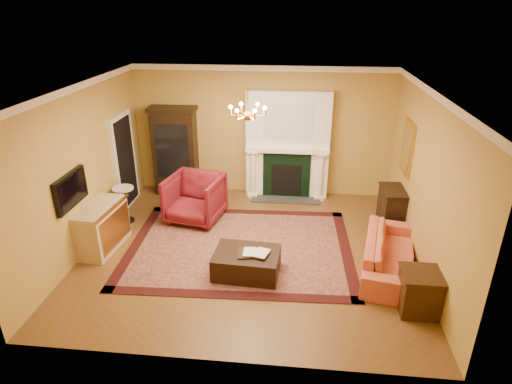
# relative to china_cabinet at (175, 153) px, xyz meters

# --- Properties ---
(floor) EXTENTS (6.00, 5.50, 0.02)m
(floor) POSITION_rel_china_cabinet_xyz_m (2.04, -2.49, -1.01)
(floor) COLOR brown
(floor) RESTS_ON ground
(ceiling) EXTENTS (6.00, 5.50, 0.02)m
(ceiling) POSITION_rel_china_cabinet_xyz_m (2.04, -2.49, 2.01)
(ceiling) COLOR silver
(ceiling) RESTS_ON wall_back
(wall_back) EXTENTS (6.00, 0.02, 3.00)m
(wall_back) POSITION_rel_china_cabinet_xyz_m (2.04, 0.27, 0.50)
(wall_back) COLOR #B98442
(wall_back) RESTS_ON floor
(wall_front) EXTENTS (6.00, 0.02, 3.00)m
(wall_front) POSITION_rel_china_cabinet_xyz_m (2.04, -5.25, 0.50)
(wall_front) COLOR #B98442
(wall_front) RESTS_ON floor
(wall_left) EXTENTS (0.02, 5.50, 3.00)m
(wall_left) POSITION_rel_china_cabinet_xyz_m (-0.97, -2.49, 0.50)
(wall_left) COLOR #B98442
(wall_left) RESTS_ON floor
(wall_right) EXTENTS (0.02, 5.50, 3.00)m
(wall_right) POSITION_rel_china_cabinet_xyz_m (5.05, -2.49, 0.50)
(wall_right) COLOR #B98442
(wall_right) RESTS_ON floor
(fireplace) EXTENTS (1.90, 0.70, 2.50)m
(fireplace) POSITION_rel_china_cabinet_xyz_m (2.64, 0.08, 0.20)
(fireplace) COLOR white
(fireplace) RESTS_ON wall_back
(crown_molding) EXTENTS (6.00, 5.50, 0.12)m
(crown_molding) POSITION_rel_china_cabinet_xyz_m (2.04, -1.53, 1.94)
(crown_molding) COLOR white
(crown_molding) RESTS_ON ceiling
(doorway) EXTENTS (0.08, 1.05, 2.10)m
(doorway) POSITION_rel_china_cabinet_xyz_m (-0.92, -0.79, 0.05)
(doorway) COLOR silver
(doorway) RESTS_ON wall_left
(tv_panel) EXTENTS (0.09, 0.95, 0.58)m
(tv_panel) POSITION_rel_china_cabinet_xyz_m (-0.91, -3.09, 0.35)
(tv_panel) COLOR black
(tv_panel) RESTS_ON wall_left
(gilt_mirror) EXTENTS (0.06, 0.76, 1.05)m
(gilt_mirror) POSITION_rel_china_cabinet_xyz_m (5.00, -1.09, 0.65)
(gilt_mirror) COLOR gold
(gilt_mirror) RESTS_ON wall_right
(chandelier) EXTENTS (0.63, 0.55, 0.53)m
(chandelier) POSITION_rel_china_cabinet_xyz_m (2.04, -2.49, 1.61)
(chandelier) COLOR #BF8634
(chandelier) RESTS_ON ceiling
(oriental_rug) EXTENTS (4.29, 3.28, 0.02)m
(oriental_rug) POSITION_rel_china_cabinet_xyz_m (1.86, -2.42, -0.99)
(oriental_rug) COLOR #3E0D18
(oriental_rug) RESTS_ON floor
(china_cabinet) EXTENTS (1.01, 0.47, 2.00)m
(china_cabinet) POSITION_rel_china_cabinet_xyz_m (0.00, 0.00, 0.00)
(china_cabinet) COLOR black
(china_cabinet) RESTS_ON floor
(wingback_armchair) EXTENTS (1.23, 1.18, 1.09)m
(wingback_armchair) POSITION_rel_china_cabinet_xyz_m (0.77, -1.40, -0.45)
(wingback_armchair) COLOR maroon
(wingback_armchair) RESTS_ON floor
(pedestal_table) EXTENTS (0.43, 0.43, 0.77)m
(pedestal_table) POSITION_rel_china_cabinet_xyz_m (-0.66, -1.63, -0.55)
(pedestal_table) COLOR black
(pedestal_table) RESTS_ON floor
(commode) EXTENTS (0.64, 1.20, 0.86)m
(commode) POSITION_rel_china_cabinet_xyz_m (-0.69, -2.69, -0.57)
(commode) COLOR tan
(commode) RESTS_ON floor
(coral_sofa) EXTENTS (1.02, 2.19, 0.82)m
(coral_sofa) POSITION_rel_china_cabinet_xyz_m (4.52, -2.87, -0.59)
(coral_sofa) COLOR #BC483B
(coral_sofa) RESTS_ON floor
(end_table) EXTENTS (0.55, 0.55, 0.63)m
(end_table) POSITION_rel_china_cabinet_xyz_m (4.76, -3.94, -0.68)
(end_table) COLOR #341A0E
(end_table) RESTS_ON floor
(console_table) EXTENTS (0.45, 0.75, 0.82)m
(console_table) POSITION_rel_china_cabinet_xyz_m (4.82, -1.31, -0.59)
(console_table) COLOR black
(console_table) RESTS_ON floor
(leather_ottoman) EXTENTS (1.13, 0.85, 0.40)m
(leather_ottoman) POSITION_rel_china_cabinet_xyz_m (2.10, -3.27, -0.78)
(leather_ottoman) COLOR black
(leather_ottoman) RESTS_ON oriental_rug
(ottoman_tray) EXTENTS (0.50, 0.42, 0.03)m
(ottoman_tray) POSITION_rel_china_cabinet_xyz_m (2.17, -3.30, -0.56)
(ottoman_tray) COLOR black
(ottoman_tray) RESTS_ON leather_ottoman
(book_a) EXTENTS (0.21, 0.03, 0.28)m
(book_a) POSITION_rel_china_cabinet_xyz_m (2.05, -3.32, -0.41)
(book_a) COLOR gray
(book_a) RESTS_ON ottoman_tray
(book_b) EXTENTS (0.22, 0.09, 0.31)m
(book_b) POSITION_rel_china_cabinet_xyz_m (2.24, -3.29, -0.39)
(book_b) COLOR gray
(book_b) RESTS_ON ottoman_tray
(topiary_left) EXTENTS (0.15, 0.15, 0.41)m
(topiary_left) POSITION_rel_china_cabinet_xyz_m (2.03, 0.04, 0.46)
(topiary_left) COLOR gray
(topiary_left) RESTS_ON fireplace
(topiary_right) EXTENTS (0.18, 0.18, 0.47)m
(topiary_right) POSITION_rel_china_cabinet_xyz_m (3.25, 0.04, 0.49)
(topiary_right) COLOR gray
(topiary_right) RESTS_ON fireplace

